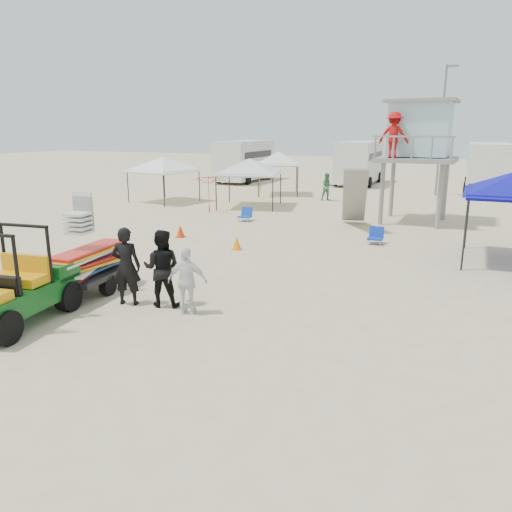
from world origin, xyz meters
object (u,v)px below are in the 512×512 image
at_px(surf_trailer, 86,258).
at_px(man_left, 126,266).
at_px(utility_cart, 10,281).
at_px(lifeguard_tower, 417,134).

bearing_deg(surf_trailer, man_left, -11.20).
height_order(utility_cart, lifeguard_tower, lifeguard_tower).
bearing_deg(man_left, utility_cart, 36.49).
height_order(man_left, lifeguard_tower, lifeguard_tower).
bearing_deg(lifeguard_tower, surf_trailer, -115.10).
xyz_separation_m(man_left, lifeguard_tower, (5.10, 14.42, 3.00)).
bearing_deg(utility_cart, man_left, 53.23).
bearing_deg(surf_trailer, utility_cart, -90.20).
distance_m(man_left, lifeguard_tower, 15.58).
xyz_separation_m(surf_trailer, lifeguard_tower, (6.61, 14.12, 3.01)).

